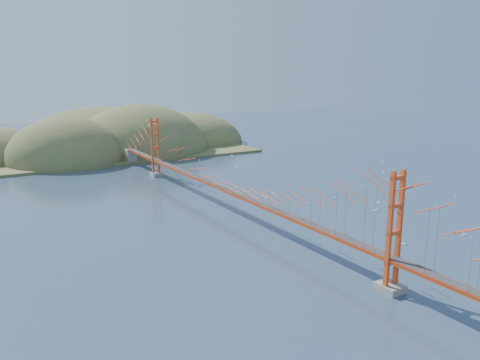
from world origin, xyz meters
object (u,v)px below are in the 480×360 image
sailboat_2 (463,235)px  sailboat_0 (399,213)px  sailboat_1 (405,192)px  bridge (230,166)px

sailboat_2 → sailboat_0: (0.47, 10.61, -0.00)m
sailboat_1 → sailboat_0: (-10.99, -8.00, -0.01)m
bridge → sailboat_1: bearing=-10.2°
bridge → sailboat_2: size_ratio=142.99×
bridge → sailboat_1: size_ratio=135.88×
sailboat_0 → sailboat_2: bearing=-92.5°
bridge → sailboat_1: bridge is taller
bridge → sailboat_2: 32.32m
sailboat_1 → sailboat_2: bearing=-121.6°
sailboat_0 → sailboat_1: bearing=36.0°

